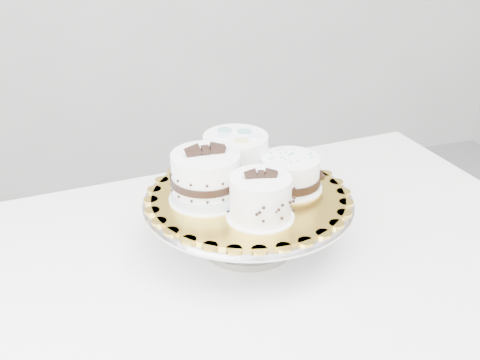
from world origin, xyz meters
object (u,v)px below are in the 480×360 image
object	(u,v)px
table	(250,305)
cake_swirl	(260,198)
cake_ribbon	(291,174)
cake_board	(248,196)
cake_stand	(248,213)
cake_dots	(236,157)
cake_banded	(206,179)

from	to	relation	value
table	cake_swirl	distance (m)	0.22
cake_ribbon	cake_swirl	bearing A→B (deg)	-146.40
cake_swirl	cake_board	bearing A→B (deg)	97.83
cake_board	cake_ribbon	world-z (taller)	cake_ribbon
cake_stand	table	bearing A→B (deg)	-104.21
cake_dots	cake_banded	bearing A→B (deg)	-145.65
table	cake_dots	world-z (taller)	cake_dots
cake_stand	cake_banded	world-z (taller)	cake_banded
cake_stand	cake_banded	xyz separation A→B (m)	(-0.07, 0.01, 0.07)
cake_swirl	cake_dots	distance (m)	0.14
cake_banded	cake_dots	size ratio (longest dim) A/B	0.93
cake_stand	cake_dots	size ratio (longest dim) A/B	2.64
cake_stand	cake_banded	distance (m)	0.10
table	cake_swirl	xyz separation A→B (m)	(0.01, -0.02, 0.22)
cake_dots	cake_swirl	bearing A→B (deg)	-96.63
cake_banded	cake_dots	xyz separation A→B (m)	(0.07, 0.06, 0.00)
table	cake_board	xyz separation A→B (m)	(0.01, 0.05, 0.19)
cake_stand	cake_ribbon	distance (m)	0.10
table	cake_dots	xyz separation A→B (m)	(0.01, 0.11, 0.23)
cake_stand	cake_board	xyz separation A→B (m)	(0.00, -0.00, 0.03)
table	cake_board	world-z (taller)	cake_board
cake_stand	cake_banded	size ratio (longest dim) A/B	2.85
cake_board	cake_banded	distance (m)	0.08
table	cake_banded	size ratio (longest dim) A/B	9.60
cake_board	cake_ribbon	size ratio (longest dim) A/B	2.77
cake_swirl	cake_ribbon	xyz separation A→B (m)	(0.08, 0.08, -0.01)
cake_stand	cake_swirl	size ratio (longest dim) A/B	3.13
table	cake_dots	distance (m)	0.25
cake_ribbon	table	bearing A→B (deg)	-159.09
cake_dots	cake_board	bearing A→B (deg)	-93.48
cake_stand	cake_swirl	xyz separation A→B (m)	(-0.01, -0.07, 0.07)
cake_board	cake_ribbon	distance (m)	0.08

